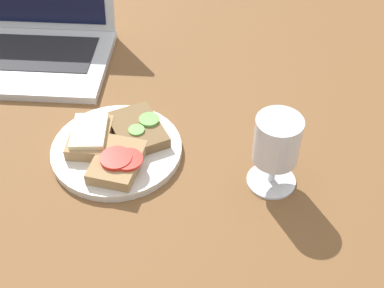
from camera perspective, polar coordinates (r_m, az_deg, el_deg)
The scene contains 7 objects.
wooden_table at distance 89.90cm, azimuth -7.06°, elevation -0.70°, with size 140.00×140.00×3.00cm, color brown.
plate at distance 87.13cm, azimuth -8.02°, elevation -0.63°, with size 21.06×21.06×1.28cm, color silver.
sandwich_with_cucumber at distance 87.86cm, azimuth -5.82°, elevation 1.55°, with size 11.64×12.81×2.33cm.
sandwich_with_cheese at distance 87.37cm, azimuth -10.83°, elevation 0.85°, with size 6.40×9.29×2.78cm.
sandwich_with_tomato at distance 82.65cm, azimuth -7.67°, elevation -1.87°, with size 8.54×10.72×2.56cm.
wine_glass at distance 77.62cm, azimuth 9.01°, elevation -0.04°, with size 7.53×7.53×12.49cm.
laptop at distance 111.69cm, azimuth -17.41°, elevation 11.11°, with size 33.57×26.42×20.03cm.
Camera 1 is at (15.40, -62.51, 64.24)cm, focal length 50.00 mm.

